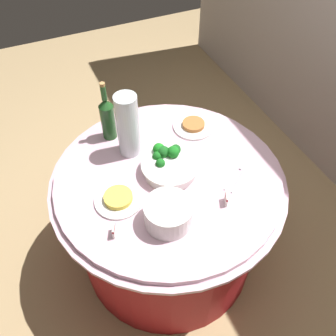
# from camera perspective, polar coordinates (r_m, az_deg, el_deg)

# --- Properties ---
(ground_plane) EXTENTS (6.00, 6.00, 0.00)m
(ground_plane) POSITION_cam_1_polar(r_m,az_deg,el_deg) (2.37, -0.00, -12.95)
(ground_plane) COLOR tan
(buffet_table) EXTENTS (1.16, 1.16, 0.74)m
(buffet_table) POSITION_cam_1_polar(r_m,az_deg,el_deg) (2.05, -0.00, -7.81)
(buffet_table) COLOR maroon
(buffet_table) RESTS_ON ground_plane
(broccoli_bowl) EXTENTS (0.28, 0.28, 0.11)m
(broccoli_bowl) POSITION_cam_1_polar(r_m,az_deg,el_deg) (1.75, 0.19, 0.55)
(broccoli_bowl) COLOR white
(broccoli_bowl) RESTS_ON buffet_table
(plate_stack) EXTENTS (0.21, 0.21, 0.11)m
(plate_stack) POSITION_cam_1_polar(r_m,az_deg,el_deg) (1.55, 0.06, -7.15)
(plate_stack) COLOR white
(plate_stack) RESTS_ON buffet_table
(wine_bottle) EXTENTS (0.07, 0.07, 0.34)m
(wine_bottle) POSITION_cam_1_polar(r_m,az_deg,el_deg) (1.89, -9.47, 7.85)
(wine_bottle) COLOR #1E4E1F
(wine_bottle) RESTS_ON buffet_table
(decorative_fruit_vase) EXTENTS (0.11, 0.11, 0.34)m
(decorative_fruit_vase) POSITION_cam_1_polar(r_m,az_deg,el_deg) (1.78, -6.25, 6.12)
(decorative_fruit_vase) COLOR silver
(decorative_fruit_vase) RESTS_ON buffet_table
(serving_tongs) EXTENTS (0.13, 0.15, 0.01)m
(serving_tongs) POSITION_cam_1_polar(r_m,az_deg,el_deg) (1.77, 10.46, -1.66)
(serving_tongs) COLOR silver
(serving_tongs) RESTS_ON buffet_table
(food_plate_fried_egg) EXTENTS (0.22, 0.22, 0.04)m
(food_plate_fried_egg) POSITION_cam_1_polar(r_m,az_deg,el_deg) (1.66, -7.77, -4.81)
(food_plate_fried_egg) COLOR white
(food_plate_fried_egg) RESTS_ON buffet_table
(food_plate_peanuts) EXTENTS (0.22, 0.22, 0.03)m
(food_plate_peanuts) POSITION_cam_1_polar(r_m,az_deg,el_deg) (2.00, 4.00, 6.65)
(food_plate_peanuts) COLOR white
(food_plate_peanuts) RESTS_ON buffet_table
(label_placard_front) EXTENTS (0.05, 0.03, 0.05)m
(label_placard_front) POSITION_cam_1_polar(r_m,az_deg,el_deg) (1.55, -8.49, -9.59)
(label_placard_front) COLOR white
(label_placard_front) RESTS_ON buffet_table
(label_placard_mid) EXTENTS (0.05, 0.03, 0.05)m
(label_placard_mid) POSITION_cam_1_polar(r_m,az_deg,el_deg) (1.65, 9.12, -4.75)
(label_placard_mid) COLOR white
(label_placard_mid) RESTS_ON buffet_table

